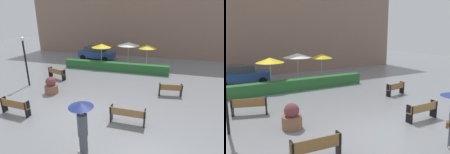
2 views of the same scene
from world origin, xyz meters
The scene contains 12 objects.
ground_plane centered at (0.00, 0.00, 0.00)m, with size 60.00×60.00×0.00m, color gray.
bench_far_left centered at (-4.35, 4.76, 0.53)m, with size 1.78×0.87×0.89m.
bench_near_left centered at (-3.23, -0.94, 0.52)m, with size 1.76×0.42×0.88m.
bench_near_right centered at (2.72, -0.10, 0.51)m, with size 1.78×0.38×0.86m.
bench_far_right centered at (4.78, 3.91, 0.48)m, with size 1.54×0.56×0.82m.
planter_pot centered at (-3.04, 2.06, 0.50)m, with size 0.89×0.89×1.16m.
patio_umbrella_yellow centered at (-2.03, 9.56, 2.15)m, with size 2.01×2.01×2.33m.
patio_umbrella_white centered at (0.51, 10.81, 2.25)m, with size 2.32×2.32×2.43m.
patio_umbrella_yellow_far centered at (2.50, 10.45, 2.12)m, with size 1.86×1.86×2.30m.
hedge_strip centered at (-0.32, 8.40, 0.41)m, with size 10.14×0.70×0.81m, color #28602D.
building_facade centered at (0.00, 16.00, 5.94)m, with size 28.00×1.20×11.89m, color #846656.
parked_car centered at (-3.65, 12.24, 0.82)m, with size 4.33×2.26×1.57m.
Camera 2 is at (-6.17, -7.48, 4.26)m, focal length 38.09 mm.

